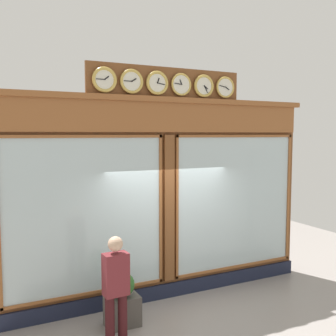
{
  "coord_description": "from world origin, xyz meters",
  "views": [
    {
      "loc": [
        3.21,
        6.57,
        3.16
      ],
      "look_at": [
        0.0,
        0.0,
        2.52
      ],
      "focal_mm": 41.46,
      "sensor_mm": 36.0,
      "label": 1
    }
  ],
  "objects": [
    {
      "name": "shop_facade",
      "position": [
        0.0,
        -0.13,
        1.97
      ],
      "size": [
        6.33,
        0.42,
        4.4
      ],
      "color": "brown",
      "rests_on": "ground_plane"
    },
    {
      "name": "planter_box",
      "position": [
        1.18,
        0.7,
        0.25
      ],
      "size": [
        0.56,
        0.36,
        0.5
      ],
      "primitive_type": "cube",
      "color": "#4C4742",
      "rests_on": "ground_plane"
    },
    {
      "name": "pedestrian",
      "position": [
        1.49,
        1.31,
        0.93
      ],
      "size": [
        0.37,
        0.24,
        1.69
      ],
      "color": "#3A1316",
      "rests_on": "ground_plane"
    },
    {
      "name": "planter_shrub",
      "position": [
        1.18,
        0.7,
        0.7
      ],
      "size": [
        0.41,
        0.41,
        0.41
      ],
      "primitive_type": "sphere",
      "color": "#285623",
      "rests_on": "planter_box"
    }
  ]
}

